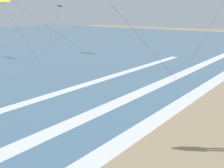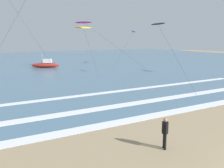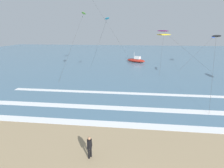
% 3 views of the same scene
% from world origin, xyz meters
% --- Properties ---
extents(ocean_surface, '(140.00, 90.00, 0.01)m').
position_xyz_m(ocean_surface, '(0.00, 53.86, 0.01)').
color(ocean_surface, slate).
rests_on(ocean_surface, ground).
extents(wave_foam_shoreline, '(59.49, 1.08, 0.01)m').
position_xyz_m(wave_foam_shoreline, '(-1.28, 9.26, 0.01)').
color(wave_foam_shoreline, white).
rests_on(wave_foam_shoreline, ocean_surface).
extents(wave_foam_mid_break, '(54.62, 1.08, 0.01)m').
position_xyz_m(wave_foam_mid_break, '(-0.82, 12.74, 0.01)').
color(wave_foam_mid_break, white).
rests_on(wave_foam_mid_break, ocean_surface).
extents(wave_foam_outer_break, '(36.03, 0.87, 0.01)m').
position_xyz_m(wave_foam_outer_break, '(1.26, 17.60, 0.01)').
color(wave_foam_outer_break, white).
rests_on(wave_foam_outer_break, ocean_surface).
extents(surfer_mid_group, '(0.32, 0.49, 1.60)m').
position_xyz_m(surfer_mid_group, '(-2.65, 4.84, 0.96)').
color(surfer_mid_group, black).
rests_on(surfer_mid_group, ground).
extents(kite_blue_low_near, '(9.49, 7.37, 6.98)m').
position_xyz_m(kite_blue_low_near, '(18.31, 38.44, 6.72)').
color(kite_blue_low_near, blue).
rests_on(kite_blue_low_near, ground).
extents(kite_yellow_high_left, '(3.52, 10.54, 7.53)m').
position_xyz_m(kite_yellow_high_left, '(7.21, 38.08, 7.27)').
color(kite_yellow_high_left, yellow).
rests_on(kite_yellow_high_left, ground).
extents(kite_lime_high_right, '(4.17, 6.98, 11.27)m').
position_xyz_m(kite_lime_high_right, '(-8.48, 26.44, 10.99)').
color(kite_lime_high_right, '#70C628').
rests_on(kite_lime_high_right, ground).
extents(kite_black_far_left, '(5.05, 13.22, 7.64)m').
position_xyz_m(kite_black_far_left, '(12.54, 23.88, 7.37)').
color(kite_black_far_left, black).
rests_on(kite_black_far_left, ground).
extents(kite_cyan_distant_high, '(5.60, 9.54, 10.42)m').
position_xyz_m(kite_cyan_distant_high, '(-4.47, 26.72, 10.13)').
color(kite_cyan_distant_high, '#23A8C6').
rests_on(kite_cyan_distant_high, ground).
extents(kite_magenta_distant_low, '(10.86, 7.47, 8.36)m').
position_xyz_m(kite_magenta_distant_low, '(6.89, 37.11, 8.09)').
color(kite_magenta_distant_low, '#CC2384').
rests_on(kite_magenta_distant_low, ground).
extents(offshore_boat, '(5.40, 3.88, 2.70)m').
position_xyz_m(offshore_boat, '(1.24, 42.30, 0.55)').
color(offshore_boat, maroon).
rests_on(offshore_boat, ground).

